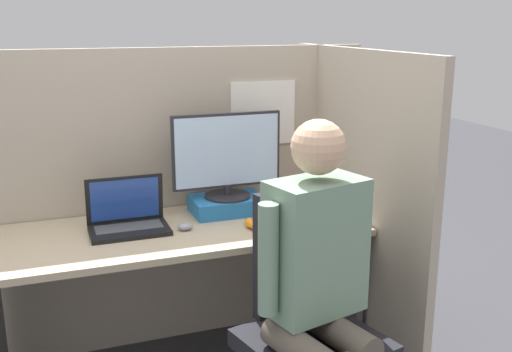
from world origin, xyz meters
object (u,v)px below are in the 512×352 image
object	(u,v)px
person	(319,275)
office_chair	(308,316)
monitor	(227,155)
carrot_toy	(253,226)
paper_box	(228,205)
stapler	(322,200)
laptop	(128,220)

from	to	relation	value
person	office_chair	bearing A→B (deg)	76.17
monitor	office_chair	bearing A→B (deg)	-82.92
carrot_toy	office_chair	distance (m)	0.50
carrot_toy	person	world-z (taller)	person
carrot_toy	person	xyz separation A→B (m)	(0.03, -0.59, 0.01)
paper_box	office_chair	size ratio (longest dim) A/B	0.35
monitor	office_chair	size ratio (longest dim) A/B	0.54
stapler	carrot_toy	size ratio (longest dim) A/B	1.18
paper_box	laptop	distance (m)	0.49
stapler	person	distance (m)	0.94
carrot_toy	office_chair	xyz separation A→B (m)	(0.07, -0.44, -0.23)
carrot_toy	person	bearing A→B (deg)	-87.21
paper_box	person	world-z (taller)	person
laptop	paper_box	bearing A→B (deg)	10.91
paper_box	laptop	bearing A→B (deg)	-169.09
laptop	carrot_toy	xyz separation A→B (m)	(0.51, -0.19, -0.02)
paper_box	carrot_toy	bearing A→B (deg)	-85.20
monitor	person	distance (m)	0.91
paper_box	carrot_toy	size ratio (longest dim) A/B	2.70
laptop	stapler	xyz separation A→B (m)	(0.96, 0.05, -0.02)
laptop	carrot_toy	bearing A→B (deg)	-20.64
paper_box	office_chair	bearing A→B (deg)	-82.90
paper_box	person	distance (m)	0.88
paper_box	monitor	size ratio (longest dim) A/B	0.65
office_chair	stapler	bearing A→B (deg)	60.46
paper_box	office_chair	distance (m)	0.77
office_chair	person	world-z (taller)	person
monitor	person	world-z (taller)	person
stapler	laptop	bearing A→B (deg)	-176.95
monitor	laptop	distance (m)	0.55
carrot_toy	paper_box	bearing A→B (deg)	94.80
carrot_toy	office_chair	bearing A→B (deg)	-81.41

